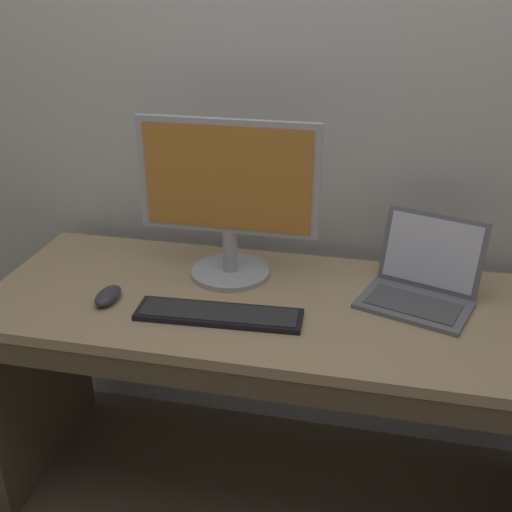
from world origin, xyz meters
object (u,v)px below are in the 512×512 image
Objects in this scene: laptop_space_gray at (421,283)px; computer_mouse at (108,296)px; wired_keyboard at (219,314)px; external_monitor at (228,200)px.

laptop_space_gray is 3.13× the size of computer_mouse.
wired_keyboard is at bearing -0.65° from computer_mouse.
laptop_space_gray is at bearing 22.19° from wired_keyboard.
laptop_space_gray is 0.92m from computer_mouse.
external_monitor is 0.45m from computer_mouse.
wired_keyboard is at bearing -82.32° from external_monitor.
computer_mouse is at bearing -142.59° from external_monitor.
wired_keyboard is 4.00× the size of computer_mouse.
external_monitor reaches higher than wired_keyboard.
laptop_space_gray is at bearing -2.61° from external_monitor.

